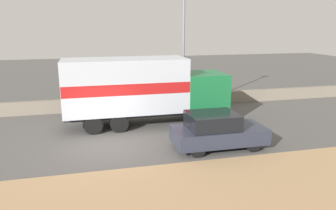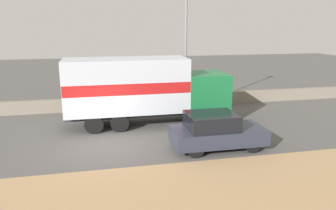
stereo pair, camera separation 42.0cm
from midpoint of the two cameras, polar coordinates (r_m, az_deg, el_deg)
ground_plane at (r=14.93m, az=-9.73°, el=-7.06°), size 80.00×80.00×0.00m
stone_wall_backdrop at (r=21.00m, az=-10.64°, el=0.22°), size 60.00×0.35×0.80m
street_lamp at (r=20.02m, az=3.75°, el=11.53°), size 0.56×0.28×7.80m
box_truck at (r=17.35m, az=-3.75°, el=2.90°), size 8.59×2.45×3.58m
car_hatchback at (r=14.41m, az=9.17°, el=-4.51°), size 4.03×1.89×1.58m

